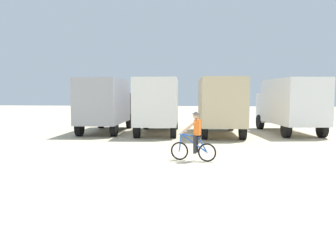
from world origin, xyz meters
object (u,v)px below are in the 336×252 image
Objects in this scene: box_truck_grey_hauler at (106,103)px; box_truck_avon_van at (290,103)px; box_truck_white_box at (158,103)px; box_truck_tan_camper at (220,103)px; cyclist_orange_shirt at (195,138)px.

box_truck_avon_van is at bearing 3.01° from box_truck_grey_hauler.
box_truck_white_box and box_truck_tan_camper have the same top height.
box_truck_grey_hauler is 0.99× the size of box_truck_white_box.
box_truck_grey_hauler is 11.52m from box_truck_avon_van.
box_truck_white_box is at bearing -172.79° from box_truck_avon_van.
box_truck_white_box is 0.98× the size of box_truck_avon_van.
box_truck_grey_hauler is 0.97× the size of box_truck_avon_van.
cyclist_orange_shirt is (-5.47, -9.98, -1.03)m from box_truck_avon_van.
box_truck_tan_camper reaches higher than cyclist_orange_shirt.
box_truck_avon_van is 11.43m from cyclist_orange_shirt.
box_truck_white_box is 1.00× the size of box_truck_tan_camper.
cyclist_orange_shirt is at bearing -97.51° from box_truck_tan_camper.
cyclist_orange_shirt is (-1.15, -8.71, -1.03)m from box_truck_tan_camper.
box_truck_white_box is 3.77m from box_truck_tan_camper.
box_truck_white_box reaches higher than cyclist_orange_shirt.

